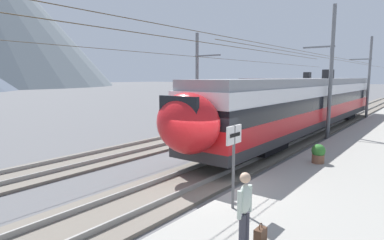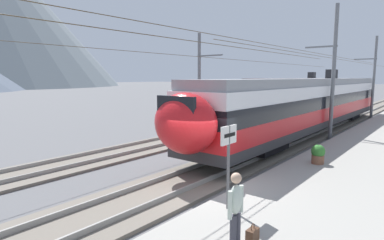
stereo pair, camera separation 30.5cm
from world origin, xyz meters
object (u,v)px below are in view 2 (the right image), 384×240
catenary_mast_mid (332,71)px  passenger_walking (236,208)px  train_far_track (299,93)px  catenary_mast_far_side (201,79)px  potted_plant_platform_edge (318,153)px  catenary_mast_east (372,76)px  handbag_beside_passenger (252,236)px  platform_sign (229,148)px  train_near_platform (311,102)px

catenary_mast_mid → passenger_walking: 16.24m
train_far_track → passenger_walking: size_ratio=14.01×
catenary_mast_far_side → potted_plant_platform_edge: bearing=-119.2°
catenary_mast_east → handbag_beside_passenger: bearing=-174.5°
platform_sign → potted_plant_platform_edge: bearing=-4.1°
train_near_platform → train_far_track: (12.90, 5.63, -0.01)m
platform_sign → catenary_mast_far_side: bearing=40.0°
train_far_track → catenary_mast_far_side: (-15.66, 1.78, 1.59)m
platform_sign → passenger_walking: platform_sign is taller
catenary_mast_far_side → platform_sign: bearing=-140.0°
passenger_walking → train_near_platform: bearing=14.0°
train_near_platform → handbag_beside_passenger: train_near_platform is taller
train_near_platform → passenger_walking: (-16.79, -4.20, -0.93)m
catenary_mast_far_side → platform_sign: size_ratio=20.95×
train_far_track → catenary_mast_far_side: 15.84m
catenary_mast_mid → train_far_track: bearing=27.2°
catenary_mast_east → passenger_walking: bearing=-174.8°
catenary_mast_far_side → passenger_walking: catenary_mast_far_side is taller
platform_sign → handbag_beside_passenger: (-1.21, -1.41, -1.53)m
train_near_platform → catenary_mast_east: catenary_mast_east is taller
train_far_track → passenger_walking: (-29.69, -9.83, -0.92)m
train_near_platform → catenary_mast_east: bearing=-7.0°
catenary_mast_east → platform_sign: size_ratio=20.95×
catenary_mast_mid → passenger_walking: catenary_mast_mid is taller
train_far_track → catenary_mast_mid: 15.83m
handbag_beside_passenger → catenary_mast_far_side: bearing=41.0°
platform_sign → potted_plant_platform_edge: (6.26, -0.45, -1.26)m
handbag_beside_passenger → platform_sign: bearing=49.3°
potted_plant_platform_edge → catenary_mast_far_side: bearing=60.8°
catenary_mast_far_side → passenger_walking: (-14.03, -11.61, -2.51)m
train_far_track → potted_plant_platform_edge: size_ratio=29.27×
train_far_track → handbag_beside_passenger: train_far_track is taller
passenger_walking → handbag_beside_passenger: (0.56, -0.10, -0.78)m
passenger_walking → potted_plant_platform_edge: passenger_walking is taller
train_near_platform → handbag_beside_passenger: (-16.23, -4.30, -1.71)m
catenary_mast_east → passenger_walking: (-29.31, -2.65, -2.76)m
catenary_mast_mid → potted_plant_platform_edge: (-7.70, -1.78, -3.54)m
train_far_track → catenary_mast_east: bearing=-93.0°
catenary_mast_east → potted_plant_platform_edge: size_ratio=59.80×
potted_plant_platform_edge → train_far_track: bearing=22.5°
train_far_track → handbag_beside_passenger: size_ratio=53.77×
train_near_platform → handbag_beside_passenger: size_ratio=64.36×
potted_plant_platform_edge → train_near_platform: bearing=20.8°
platform_sign → train_near_platform: bearing=10.9°
train_near_platform → catenary_mast_far_side: bearing=110.4°
potted_plant_platform_edge → catenary_mast_mid: bearing=13.0°
passenger_walking → potted_plant_platform_edge: size_ratio=2.09×
catenary_mast_mid → platform_sign: 14.21m
catenary_mast_east → platform_sign: catenary_mast_east is taller
platform_sign → passenger_walking: size_ratio=1.37×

